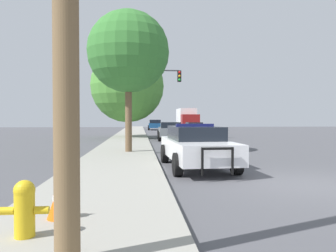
# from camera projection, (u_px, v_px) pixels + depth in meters

# --- Properties ---
(ground_plane) EXTENTS (110.00, 110.00, 0.00)m
(ground_plane) POSITION_uv_depth(u_px,v_px,m) (308.00, 184.00, 8.35)
(ground_plane) COLOR #4F4F54
(sidewalk_left) EXTENTS (3.00, 110.00, 0.13)m
(sidewalk_left) POSITION_uv_depth(u_px,v_px,m) (106.00, 185.00, 7.90)
(sidewalk_left) COLOR #99968C
(sidewalk_left) RESTS_ON ground_plane
(police_car) EXTENTS (2.20, 5.02, 1.50)m
(police_car) POSITION_uv_depth(u_px,v_px,m) (196.00, 146.00, 11.14)
(police_car) COLOR white
(police_car) RESTS_ON ground_plane
(fire_hydrant) EXTENTS (0.62, 0.27, 0.75)m
(fire_hydrant) POSITION_uv_depth(u_px,v_px,m) (25.00, 207.00, 4.28)
(fire_hydrant) COLOR gold
(fire_hydrant) RESTS_ON sidewalk_left
(traffic_light) EXTENTS (4.29, 0.35, 5.53)m
(traffic_light) POSITION_uv_depth(u_px,v_px,m) (149.00, 89.00, 26.00)
(traffic_light) COLOR #424247
(traffic_light) RESTS_ON sidewalk_left
(car_background_midblock) EXTENTS (2.03, 4.38, 1.39)m
(car_background_midblock) POSITION_uv_depth(u_px,v_px,m) (170.00, 130.00, 25.19)
(car_background_midblock) COLOR slate
(car_background_midblock) RESTS_ON ground_plane
(car_background_distant) EXTENTS (2.07, 4.37, 1.48)m
(car_background_distant) POSITION_uv_depth(u_px,v_px,m) (155.00, 125.00, 47.33)
(car_background_distant) COLOR navy
(car_background_distant) RESTS_ON ground_plane
(car_background_oncoming) EXTENTS (2.05, 4.24, 1.24)m
(car_background_oncoming) POSITION_uv_depth(u_px,v_px,m) (194.00, 127.00, 36.10)
(car_background_oncoming) COLOR maroon
(car_background_oncoming) RESTS_ON ground_plane
(box_truck) EXTENTS (2.59, 8.02, 3.06)m
(box_truck) POSITION_uv_depth(u_px,v_px,m) (187.00, 119.00, 46.25)
(box_truck) COLOR maroon
(box_truck) RESTS_ON ground_plane
(tree_sidewalk_near) EXTENTS (3.81, 3.81, 6.57)m
(tree_sidewalk_near) POSITION_uv_depth(u_px,v_px,m) (128.00, 52.00, 15.22)
(tree_sidewalk_near) COLOR brown
(tree_sidewalk_near) RESTS_ON sidewalk_left
(tree_sidewalk_mid) EXTENTS (6.15, 6.15, 7.37)m
(tree_sidewalk_mid) POSITION_uv_depth(u_px,v_px,m) (127.00, 86.00, 27.52)
(tree_sidewalk_mid) COLOR #4C3823
(tree_sidewalk_mid) RESTS_ON sidewalk_left
(traffic_cone) EXTENTS (0.39, 0.39, 0.57)m
(traffic_cone) POSITION_uv_depth(u_px,v_px,m) (60.00, 200.00, 5.09)
(traffic_cone) COLOR orange
(traffic_cone) RESTS_ON sidewalk_left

